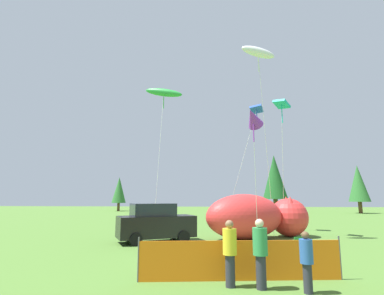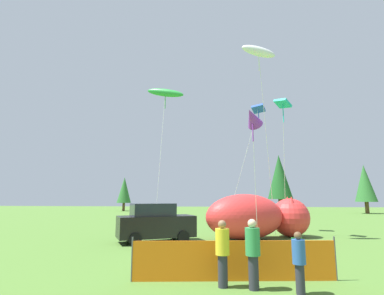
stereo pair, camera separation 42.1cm
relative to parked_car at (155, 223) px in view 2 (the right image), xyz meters
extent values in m
plane|color=#4C752D|center=(3.47, -3.17, -1.04)|extent=(120.00, 120.00, 0.00)
cube|color=black|center=(0.04, 0.02, -0.19)|extent=(4.55, 3.50, 1.15)
cube|color=#1E232D|center=(-0.14, -0.07, 0.73)|extent=(2.80, 2.51, 0.69)
cylinder|color=black|center=(0.80, 1.39, -0.71)|extent=(0.69, 0.52, 0.65)
cylinder|color=black|center=(1.60, -0.17, -0.71)|extent=(0.69, 0.52, 0.65)
cylinder|color=black|center=(-1.51, 0.21, -0.71)|extent=(0.69, 0.52, 0.65)
cylinder|color=black|center=(-0.72, -1.35, -0.71)|extent=(0.69, 0.52, 0.65)
cube|color=#267F33|center=(6.50, -4.30, -0.57)|extent=(0.71, 0.71, 0.03)
cube|color=#267F33|center=(6.62, -4.52, -0.33)|extent=(0.46, 0.26, 0.48)
cylinder|color=#A5A5AD|center=(6.20, -4.20, -0.80)|extent=(0.02, 0.02, 0.47)
cylinder|color=#A5A5AD|center=(6.60, -3.99, -0.80)|extent=(0.02, 0.02, 0.47)
cylinder|color=#A5A5AD|center=(6.41, -4.60, -0.80)|extent=(0.02, 0.02, 0.47)
cylinder|color=#A5A5AD|center=(6.81, -4.39, -0.80)|extent=(0.02, 0.02, 0.47)
ellipsoid|color=red|center=(5.06, 1.44, 0.28)|extent=(5.63, 4.66, 2.63)
ellipsoid|color=yellow|center=(5.06, 1.44, -0.31)|extent=(3.74, 3.24, 1.18)
sphere|color=red|center=(7.95, 2.98, 0.15)|extent=(2.37, 2.37, 2.37)
cone|color=red|center=(7.95, 3.57, 1.10)|extent=(0.66, 0.66, 0.71)
cone|color=red|center=(7.95, 2.39, 1.10)|extent=(0.66, 0.66, 0.71)
cube|color=orange|center=(4.15, -7.28, -0.45)|extent=(6.12, 0.83, 1.17)
cylinder|color=#4C4C51|center=(1.10, -7.68, -0.39)|extent=(0.05, 0.05, 1.29)
cylinder|color=#4C4C51|center=(7.21, -6.89, -0.39)|extent=(0.05, 0.05, 1.29)
cylinder|color=#2D2D38|center=(3.81, -7.95, -0.60)|extent=(0.27, 0.27, 0.87)
cylinder|color=yellow|center=(3.81, -7.95, 0.19)|extent=(0.40, 0.40, 0.72)
sphere|color=#8C6647|center=(3.81, -7.95, 0.67)|extent=(0.23, 0.23, 0.23)
cylinder|color=#2D2D38|center=(5.81, -8.33, -0.66)|extent=(0.23, 0.23, 0.75)
cylinder|color=#2D59A5|center=(5.81, -8.33, 0.02)|extent=(0.34, 0.34, 0.62)
sphere|color=brown|center=(5.81, -8.33, 0.44)|extent=(0.20, 0.20, 0.20)
cylinder|color=#2D2D38|center=(4.64, -8.08, -0.59)|extent=(0.28, 0.28, 0.89)
cylinder|color=#338C4C|center=(4.64, -8.08, 0.23)|extent=(0.41, 0.41, 0.74)
sphere|color=beige|center=(4.64, -8.08, 0.72)|extent=(0.24, 0.24, 0.24)
cylinder|color=silver|center=(7.87, 3.66, 3.28)|extent=(0.09, 1.44, 8.63)
cube|color=#19B2B2|center=(7.84, 2.95, 7.59)|extent=(1.25, 1.28, 0.58)
cylinder|color=#19B2B2|center=(7.84, 2.95, 6.89)|extent=(0.06, 0.06, 1.20)
cylinder|color=silver|center=(6.65, 2.58, 4.79)|extent=(0.96, 2.35, 11.65)
ellipsoid|color=white|center=(6.18, 1.42, 10.61)|extent=(2.28, 0.91, 1.29)
cylinder|color=white|center=(6.18, 1.42, 9.91)|extent=(0.06, 0.06, 1.20)
cylinder|color=silver|center=(-0.73, 4.32, 4.26)|extent=(0.15, 2.29, 10.59)
ellipsoid|color=green|center=(-0.66, 5.45, 9.55)|extent=(3.19, 1.18, 1.28)
cylinder|color=green|center=(-0.66, 5.45, 8.85)|extent=(0.06, 0.06, 1.20)
cylinder|color=silver|center=(5.20, 5.69, 3.53)|extent=(2.74, 0.16, 9.14)
cube|color=blue|center=(6.56, 5.76, 8.09)|extent=(1.15, 1.13, 0.55)
cylinder|color=blue|center=(6.56, 5.76, 7.39)|extent=(0.06, 0.06, 1.20)
cylinder|color=silver|center=(5.50, -0.58, 2.28)|extent=(0.21, 1.22, 6.64)
cone|color=purple|center=(5.41, -1.18, 5.60)|extent=(1.33, 1.56, 1.29)
cylinder|color=purple|center=(5.41, -1.18, 4.90)|extent=(0.06, 0.06, 1.20)
cylinder|color=brown|center=(24.51, 30.26, -0.19)|extent=(0.54, 0.54, 1.70)
cone|color=#2D6B2D|center=(24.51, 30.26, 3.38)|extent=(2.99, 2.99, 5.44)
cylinder|color=brown|center=(12.16, 29.91, 0.01)|extent=(0.67, 0.67, 2.09)
cone|color=#1E5623|center=(12.16, 29.91, 4.40)|extent=(3.68, 3.68, 6.69)
cylinder|color=brown|center=(-13.55, 34.08, -0.35)|extent=(0.44, 0.44, 1.37)
cone|color=#2D6B2D|center=(-13.55, 34.08, 2.53)|extent=(2.42, 2.42, 4.39)
camera|label=1|loc=(3.49, -16.86, 1.47)|focal=28.00mm
camera|label=2|loc=(3.91, -16.82, 1.47)|focal=28.00mm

